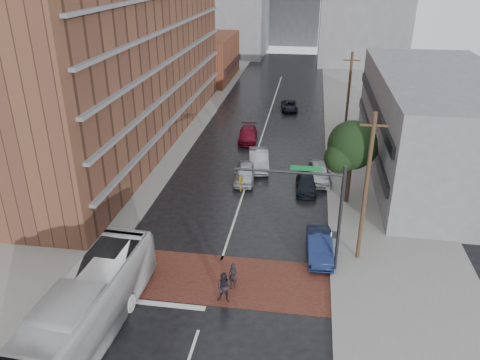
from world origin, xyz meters
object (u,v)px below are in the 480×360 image
(car_travel_a, at_px, (245,173))
(car_travel_c, at_px, (248,135))
(car_travel_b, at_px, (259,160))
(transit_bus, at_px, (84,312))
(pedestrian_b, at_px, (225,288))
(car_parked_mid, at_px, (306,184))
(pedestrian_a, at_px, (233,276))
(suv_travel, at_px, (289,106))
(car_parked_far, at_px, (319,172))
(car_parked_near, at_px, (319,246))

(car_travel_a, bearing_deg, car_travel_c, 95.03)
(car_travel_b, bearing_deg, transit_bus, -112.73)
(pedestrian_b, height_order, car_parked_mid, pedestrian_b)
(transit_bus, bearing_deg, car_travel_c, 85.14)
(car_travel_c, bearing_deg, pedestrian_b, -89.07)
(pedestrian_b, xyz_separation_m, car_travel_b, (-0.31, 19.48, -0.11))
(pedestrian_a, bearing_deg, suv_travel, 107.23)
(car_parked_mid, bearing_deg, car_parked_far, 59.97)
(pedestrian_a, bearing_deg, car_travel_b, 110.85)
(car_travel_a, height_order, car_travel_c, car_travel_a)
(car_parked_mid, bearing_deg, pedestrian_a, -108.92)
(suv_travel, height_order, car_parked_mid, car_parked_mid)
(car_travel_a, bearing_deg, pedestrian_b, -87.39)
(car_travel_a, height_order, car_parked_mid, car_travel_a)
(car_parked_near, bearing_deg, pedestrian_b, -137.78)
(pedestrian_b, xyz_separation_m, car_parked_mid, (4.24, 15.35, -0.34))
(car_travel_c, xyz_separation_m, suv_travel, (3.82, 12.38, -0.09))
(car_parked_near, bearing_deg, car_travel_c, 106.21)
(transit_bus, height_order, car_travel_c, transit_bus)
(car_travel_c, height_order, car_parked_mid, car_travel_c)
(car_travel_b, bearing_deg, car_travel_a, -113.76)
(car_travel_b, distance_m, car_parked_far, 5.98)
(transit_bus, distance_m, car_parked_near, 15.12)
(pedestrian_a, xyz_separation_m, suv_travel, (1.23, 37.71, -0.19))
(suv_travel, bearing_deg, car_travel_a, -102.93)
(car_travel_a, distance_m, car_travel_c, 10.38)
(car_travel_a, relative_size, car_travel_c, 0.94)
(transit_bus, relative_size, suv_travel, 2.81)
(car_travel_a, xyz_separation_m, car_parked_far, (6.50, 1.06, 0.02))
(pedestrian_a, bearing_deg, transit_bus, -122.45)
(pedestrian_a, xyz_separation_m, car_parked_near, (5.09, 4.08, -0.05))
(pedestrian_a, distance_m, car_parked_far, 16.87)
(car_travel_a, bearing_deg, pedestrian_a, -86.08)
(pedestrian_a, height_order, suv_travel, pedestrian_a)
(pedestrian_b, bearing_deg, car_travel_b, 94.59)
(transit_bus, relative_size, car_travel_b, 2.39)
(car_parked_far, bearing_deg, car_travel_c, 125.05)
(car_travel_a, xyz_separation_m, car_travel_b, (0.86, 3.04, 0.07))
(car_travel_c, height_order, suv_travel, car_travel_c)
(pedestrian_a, xyz_separation_m, car_parked_far, (5.09, 16.08, -0.00))
(pedestrian_b, distance_m, car_parked_far, 18.30)
(car_travel_c, bearing_deg, pedestrian_a, -88.25)
(pedestrian_a, xyz_separation_m, pedestrian_b, (-0.24, -1.42, 0.16))
(car_parked_near, xyz_separation_m, car_parked_far, (0.00, 12.00, 0.05))
(car_travel_a, distance_m, car_parked_far, 6.59)
(car_parked_near, distance_m, car_parked_mid, 9.91)
(pedestrian_a, relative_size, car_parked_near, 0.35)
(car_travel_a, distance_m, car_parked_near, 12.73)
(transit_bus, distance_m, pedestrian_b, 7.59)
(transit_bus, distance_m, car_parked_mid, 22.06)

